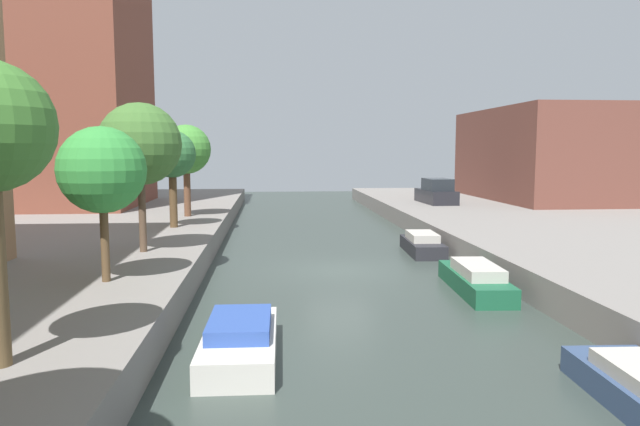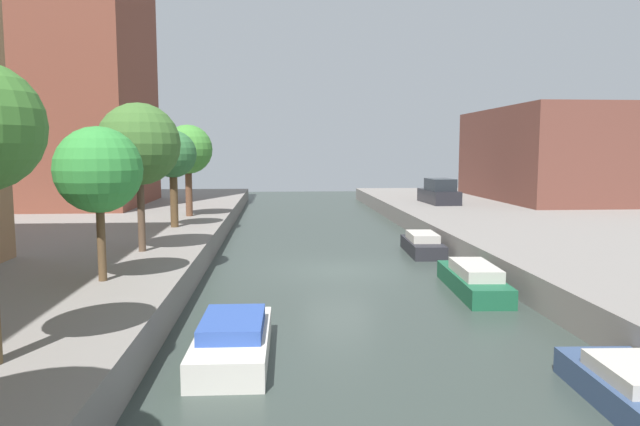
% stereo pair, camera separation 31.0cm
% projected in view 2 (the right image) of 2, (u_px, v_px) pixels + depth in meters
% --- Properties ---
extents(ground_plane, '(84.00, 84.00, 0.00)m').
position_uv_depth(ground_plane, '(339.00, 271.00, 21.81)').
color(ground_plane, '#333D38').
extents(apartment_tower_far, '(10.00, 10.79, 23.66)m').
position_uv_depth(apartment_tower_far, '(58.00, 17.00, 36.17)').
color(apartment_tower_far, brown).
rests_on(apartment_tower_far, quay_left).
extents(low_block_right, '(10.00, 14.96, 6.48)m').
position_uv_depth(low_block_right, '(559.00, 154.00, 41.57)').
color(low_block_right, brown).
rests_on(low_block_right, quay_right).
extents(street_tree_2, '(2.32, 2.32, 4.18)m').
position_uv_depth(street_tree_2, '(98.00, 170.00, 15.40)').
color(street_tree_2, brown).
rests_on(street_tree_2, quay_left).
extents(street_tree_3, '(2.84, 2.84, 5.17)m').
position_uv_depth(street_tree_3, '(139.00, 145.00, 19.91)').
color(street_tree_3, brown).
rests_on(street_tree_3, quay_left).
extents(street_tree_4, '(2.16, 2.16, 4.45)m').
position_uv_depth(street_tree_4, '(173.00, 155.00, 26.34)').
color(street_tree_4, brown).
rests_on(street_tree_4, quay_left).
extents(street_tree_5, '(2.61, 2.61, 4.89)m').
position_uv_depth(street_tree_5, '(188.00, 150.00, 30.76)').
color(street_tree_5, brown).
rests_on(street_tree_5, quay_left).
extents(parked_car, '(1.92, 4.29, 1.66)m').
position_uv_depth(parked_car, '(439.00, 193.00, 38.54)').
color(parked_car, black).
rests_on(parked_car, quay_right).
extents(moored_boat_left_2, '(1.63, 3.94, 0.91)m').
position_uv_depth(moored_boat_left_2, '(233.00, 341.00, 12.65)').
color(moored_boat_left_2, beige).
rests_on(moored_boat_left_2, ground_plane).
extents(moored_boat_right_1, '(1.73, 3.25, 0.79)m').
position_uv_depth(moored_boat_right_1, '(637.00, 387.00, 10.28)').
color(moored_boat_right_1, '#33476B').
rests_on(moored_boat_right_1, ground_plane).
extents(moored_boat_right_2, '(1.57, 4.64, 0.94)m').
position_uv_depth(moored_boat_right_2, '(473.00, 280.00, 18.51)').
color(moored_boat_right_2, '#195638').
rests_on(moored_boat_right_2, ground_plane).
extents(moored_boat_right_3, '(1.54, 3.82, 0.92)m').
position_uv_depth(moored_boat_right_3, '(423.00, 245.00, 25.44)').
color(moored_boat_right_3, '#232328').
rests_on(moored_boat_right_3, ground_plane).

